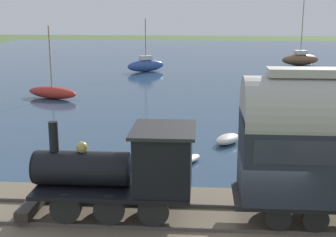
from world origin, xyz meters
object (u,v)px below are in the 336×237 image
at_px(sailboat_red, 52,92).
at_px(rowboat_near_shore, 228,139).
at_px(sailboat_blue, 146,65).
at_px(rowboat_mid_harbor, 274,162).
at_px(sailboat_brown, 300,59).
at_px(steam_locomotive, 129,167).
at_px(rowboat_far_out, 185,161).

distance_m(sailboat_red, rowboat_near_shore, 17.01).
relative_size(sailboat_blue, rowboat_mid_harbor, 2.18).
distance_m(sailboat_brown, rowboat_near_shore, 35.14).
distance_m(sailboat_brown, rowboat_mid_harbor, 37.90).
height_order(steam_locomotive, sailboat_blue, sailboat_blue).
bearing_deg(sailboat_red, sailboat_blue, 0.59).
distance_m(rowboat_far_out, rowboat_near_shore, 3.95).
relative_size(rowboat_far_out, rowboat_near_shore, 1.04).
distance_m(sailboat_red, rowboat_mid_harbor, 20.70).
xyz_separation_m(steam_locomotive, rowboat_far_out, (6.50, -1.49, -1.97)).
xyz_separation_m(steam_locomotive, rowboat_mid_harbor, (6.49, -5.49, -1.95)).
bearing_deg(rowboat_near_shore, rowboat_far_out, 89.89).
xyz_separation_m(steam_locomotive, sailboat_blue, (36.54, 3.88, -1.42)).
bearing_deg(rowboat_near_shore, rowboat_mid_harbor, 151.44).
height_order(sailboat_blue, rowboat_far_out, sailboat_blue).
height_order(sailboat_blue, rowboat_near_shore, sailboat_blue).
bearing_deg(steam_locomotive, sailboat_brown, -17.75).
bearing_deg(rowboat_near_shore, sailboat_brown, -75.15).
relative_size(steam_locomotive, sailboat_brown, 0.57).
xyz_separation_m(sailboat_blue, sailboat_brown, (6.90, -17.78, 0.04)).
height_order(sailboat_brown, rowboat_far_out, sailboat_brown).
bearing_deg(rowboat_far_out, steam_locomotive, 113.09).
bearing_deg(rowboat_near_shore, sailboat_red, -9.06).
distance_m(steam_locomotive, rowboat_mid_harbor, 8.72).
height_order(steam_locomotive, rowboat_mid_harbor, steam_locomotive).
bearing_deg(sailboat_brown, sailboat_blue, 95.94).
relative_size(sailboat_brown, rowboat_far_out, 4.48).
xyz_separation_m(sailboat_blue, rowboat_mid_harbor, (-30.05, -9.36, -0.53)).
xyz_separation_m(rowboat_mid_harbor, rowboat_near_shore, (3.36, 1.90, 0.07)).
xyz_separation_m(steam_locomotive, sailboat_brown, (43.44, -13.90, -1.38)).
bearing_deg(steam_locomotive, rowboat_near_shore, -19.98).
xyz_separation_m(sailboat_blue, sailboat_red, (-15.53, 5.38, -0.21)).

